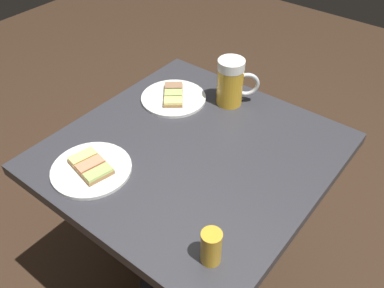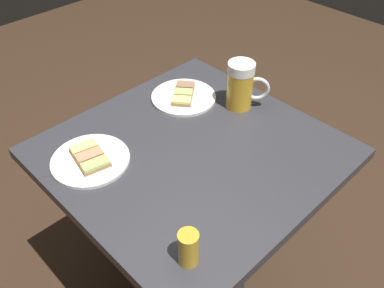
# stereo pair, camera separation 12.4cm
# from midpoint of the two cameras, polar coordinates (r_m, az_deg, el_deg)

# --- Properties ---
(ground_plane) EXTENTS (6.00, 6.00, 0.00)m
(ground_plane) POSITION_cam_midpoint_polar(r_m,az_deg,el_deg) (1.86, -2.01, -19.07)
(ground_plane) COLOR #382619
(cafe_table) EXTENTS (0.78, 0.79, 0.78)m
(cafe_table) POSITION_cam_midpoint_polar(r_m,az_deg,el_deg) (1.36, -2.61, -5.86)
(cafe_table) COLOR black
(cafe_table) RESTS_ON ground_plane
(plate_near) EXTENTS (0.23, 0.23, 0.03)m
(plate_near) POSITION_cam_midpoint_polar(r_m,az_deg,el_deg) (1.46, -5.00, 6.33)
(plate_near) COLOR white
(plate_near) RESTS_ON cafe_table
(plate_far) EXTENTS (0.23, 0.23, 0.03)m
(plate_far) POSITION_cam_midpoint_polar(r_m,az_deg,el_deg) (1.23, -16.50, -3.35)
(plate_far) COLOR white
(plate_far) RESTS_ON cafe_table
(beer_mug) EXTENTS (0.13, 0.11, 0.16)m
(beer_mug) POSITION_cam_midpoint_polar(r_m,az_deg,el_deg) (1.40, 2.90, 8.37)
(beer_mug) COLOR gold
(beer_mug) RESTS_ON cafe_table
(beer_glass_small) EXTENTS (0.05, 0.05, 0.09)m
(beer_glass_small) POSITION_cam_midpoint_polar(r_m,az_deg,el_deg) (0.96, -1.17, -14.15)
(beer_glass_small) COLOR gold
(beer_glass_small) RESTS_ON cafe_table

